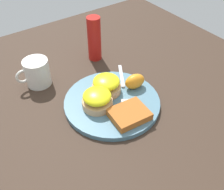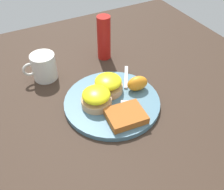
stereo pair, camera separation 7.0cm
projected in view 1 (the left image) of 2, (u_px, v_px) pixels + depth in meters
The scene contains 9 objects.
ground_plane at pixel (112, 104), 0.73m from camera, with size 1.10×1.10×0.00m, color #38281E.
plate at pixel (112, 102), 0.72m from camera, with size 0.26×0.26×0.01m, color slate.
sandwich_benedict_left at pixel (106, 85), 0.73m from camera, with size 0.08×0.08×0.05m.
sandwich_benedict_right at pixel (97, 99), 0.69m from camera, with size 0.08×0.08×0.05m.
hashbrown_patty at pixel (129, 114), 0.67m from camera, with size 0.09×0.08×0.02m, color #AB5B22.
orange_wedge at pixel (135, 81), 0.75m from camera, with size 0.06×0.04×0.04m, color orange.
fork at pixel (124, 89), 0.75m from camera, with size 0.12×0.18×0.00m.
cup at pixel (37, 73), 0.77m from camera, with size 0.10×0.07×0.08m.
condiment_bottle at pixel (94, 39), 0.85m from camera, with size 0.04×0.04×0.15m, color #B21914.
Camera 1 is at (0.30, 0.43, 0.51)m, focal length 42.00 mm.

